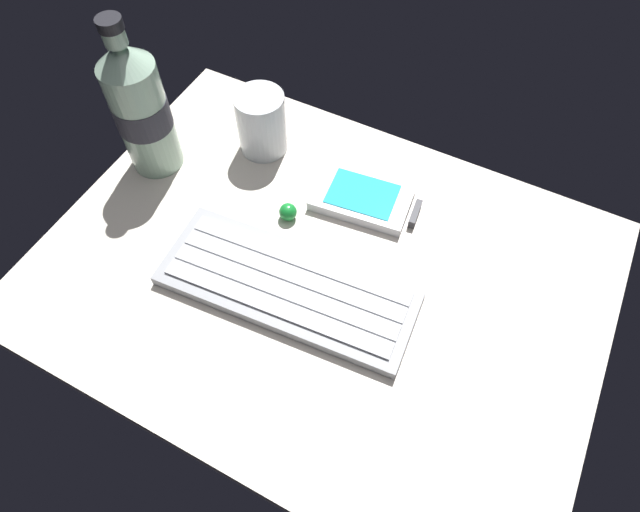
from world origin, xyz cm
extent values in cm
cube|color=beige|center=(0.00, 0.00, -1.00)|extent=(64.00, 48.00, 2.00)
cube|color=beige|center=(0.00, -23.40, 0.40)|extent=(64.00, 1.20, 0.80)
cube|color=#93969B|center=(-2.00, -3.90, 0.70)|extent=(29.75, 13.16, 1.40)
cube|color=#ADAFB5|center=(-2.25, -0.61, 1.55)|extent=(26.75, 4.01, 0.30)
cube|color=#ADAFB5|center=(-2.08, -2.80, 1.55)|extent=(26.75, 4.01, 0.30)
cube|color=#ADAFB5|center=(-1.92, -4.99, 1.55)|extent=(26.75, 4.01, 0.30)
cube|color=#ADAFB5|center=(-1.75, -7.19, 1.55)|extent=(26.75, 4.01, 0.30)
cube|color=silver|center=(0.50, 11.50, 0.70)|extent=(12.78, 8.91, 1.40)
cube|color=#2DB7D1|center=(0.50, 11.50, 1.45)|extent=(9.02, 6.84, 0.10)
cube|color=#333338|center=(6.86, 12.22, 0.70)|extent=(1.23, 3.87, 1.12)
cylinder|color=silver|center=(-15.80, 14.03, 4.25)|extent=(6.40, 6.40, 8.50)
cylinder|color=yellow|center=(-15.80, 14.03, 3.26)|extent=(5.50, 5.50, 6.12)
cylinder|color=#9EC1A8|center=(-26.95, 5.34, 7.50)|extent=(6.60, 6.60, 15.00)
cone|color=#9EC1A8|center=(-26.95, 5.34, 16.40)|extent=(6.60, 6.60, 2.80)
cylinder|color=#9EC1A8|center=(-26.95, 5.34, 18.70)|extent=(2.51, 2.51, 1.80)
cylinder|color=black|center=(-26.95, 5.34, 20.20)|extent=(2.77, 2.77, 1.20)
cylinder|color=#2D2D38|center=(-26.95, 5.34, 8.25)|extent=(6.73, 6.73, 3.80)
sphere|color=#198C33|center=(-7.00, 5.00, 1.10)|extent=(2.20, 2.20, 2.20)
camera|label=1|loc=(14.92, -28.82, 53.33)|focal=30.17mm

